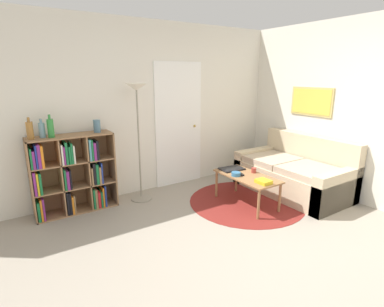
% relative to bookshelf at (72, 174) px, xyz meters
% --- Properties ---
extents(ground_plane, '(14.00, 14.00, 0.00)m').
position_rel_bookshelf_xyz_m(ground_plane, '(1.43, -2.43, -0.52)').
color(ground_plane, gray).
extents(wall_back, '(7.21, 0.11, 2.60)m').
position_rel_bookshelf_xyz_m(wall_back, '(1.44, 0.21, 0.76)').
color(wall_back, silver).
rests_on(wall_back, ground_plane).
extents(wall_right, '(0.08, 5.61, 2.60)m').
position_rel_bookshelf_xyz_m(wall_right, '(3.56, -1.12, 0.78)').
color(wall_right, silver).
rests_on(wall_right, ground_plane).
extents(rug, '(1.67, 1.67, 0.01)m').
position_rel_bookshelf_xyz_m(rug, '(2.18, -1.06, -0.52)').
color(rug, maroon).
rests_on(rug, ground_plane).
extents(bookshelf, '(1.06, 0.34, 1.06)m').
position_rel_bookshelf_xyz_m(bookshelf, '(0.00, 0.00, 0.00)').
color(bookshelf, '#936B47').
rests_on(bookshelf, ground_plane).
extents(floor_lamp, '(0.31, 0.31, 1.70)m').
position_rel_bookshelf_xyz_m(floor_lamp, '(0.92, -0.13, 0.86)').
color(floor_lamp, gray).
rests_on(floor_lamp, ground_plane).
extents(couch, '(0.95, 1.68, 0.88)m').
position_rel_bookshelf_xyz_m(couch, '(3.11, -1.16, -0.24)').
color(couch, '#CCB793').
rests_on(couch, ground_plane).
extents(coffee_table, '(0.48, 0.97, 0.43)m').
position_rel_bookshelf_xyz_m(coffee_table, '(2.12, -1.11, -0.14)').
color(coffee_table, '#996B42').
rests_on(coffee_table, ground_plane).
extents(laptop, '(0.37, 0.27, 0.02)m').
position_rel_bookshelf_xyz_m(laptop, '(2.12, -0.78, -0.08)').
color(laptop, black).
rests_on(laptop, coffee_table).
extents(bowl, '(0.13, 0.13, 0.05)m').
position_rel_bookshelf_xyz_m(bowl, '(1.98, -1.04, -0.06)').
color(bowl, teal).
rests_on(bowl, coffee_table).
extents(book_stack_on_table, '(0.16, 0.19, 0.05)m').
position_rel_bookshelf_xyz_m(book_stack_on_table, '(2.08, -1.47, -0.06)').
color(book_stack_on_table, gold).
rests_on(book_stack_on_table, coffee_table).
extents(cup, '(0.07, 0.07, 0.07)m').
position_rel_bookshelf_xyz_m(cup, '(2.29, -1.07, -0.05)').
color(cup, '#A33D33').
rests_on(cup, coffee_table).
extents(remote, '(0.08, 0.17, 0.02)m').
position_rel_bookshelf_xyz_m(remote, '(2.07, -1.02, -0.08)').
color(remote, black).
rests_on(remote, coffee_table).
extents(bottle_left, '(0.08, 0.08, 0.27)m').
position_rel_bookshelf_xyz_m(bottle_left, '(-0.42, -0.01, 0.64)').
color(bottle_left, olive).
rests_on(bottle_left, bookshelf).
extents(bottle_middle, '(0.07, 0.07, 0.23)m').
position_rel_bookshelf_xyz_m(bottle_middle, '(-0.29, 0.02, 0.63)').
color(bottle_middle, '#6B93A3').
rests_on(bottle_middle, bookshelf).
extents(bottle_right, '(0.08, 0.08, 0.29)m').
position_rel_bookshelf_xyz_m(bottle_right, '(-0.19, -0.03, 0.65)').
color(bottle_right, '#2D8438').
rests_on(bottle_right, bookshelf).
extents(vase_on_shelf, '(0.09, 0.09, 0.17)m').
position_rel_bookshelf_xyz_m(vase_on_shelf, '(0.38, -0.00, 0.62)').
color(vase_on_shelf, slate).
rests_on(vase_on_shelf, bookshelf).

